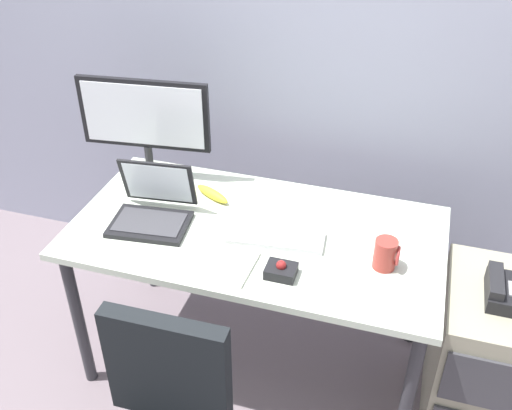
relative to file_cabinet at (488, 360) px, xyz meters
name	(u,v)px	position (x,y,z in m)	size (l,w,h in m)	color
ground_plane	(256,357)	(-0.97, 0.03, -0.34)	(8.00, 8.00, 0.00)	slate
back_wall	(306,15)	(-0.97, 0.78, 1.06)	(6.00, 0.10, 2.80)	#9699AF
desk	(256,245)	(-0.97, 0.03, 0.33)	(1.49, 0.78, 0.75)	beige
file_cabinet	(488,360)	(0.00, 0.00, 0.00)	(0.42, 0.53, 0.68)	gray
desk_phone	(509,292)	(-0.01, -0.02, 0.38)	(0.17, 0.20, 0.09)	black
monitor_main	(145,120)	(-1.56, 0.29, 0.69)	(0.58, 0.18, 0.47)	#262628
keyboard	(272,236)	(-0.89, -0.01, 0.42)	(0.42, 0.18, 0.03)	silver
laptop	(153,209)	(-1.39, -0.02, 0.46)	(0.34, 0.31, 0.23)	black
trackball_mouse	(281,270)	(-0.80, -0.20, 0.43)	(0.11, 0.09, 0.07)	black
coffee_mug	(386,254)	(-0.45, -0.05, 0.47)	(0.09, 0.08, 0.12)	#9B332B
paper_notepad	(232,266)	(-0.99, -0.21, 0.41)	(0.15, 0.21, 0.01)	white
banana	(212,194)	(-1.22, 0.20, 0.43)	(0.19, 0.04, 0.04)	yellow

